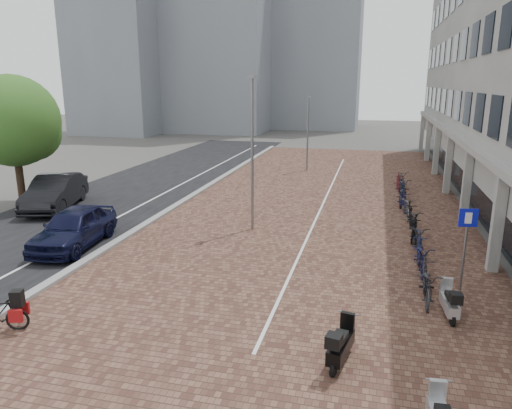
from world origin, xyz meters
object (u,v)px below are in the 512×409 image
(car_navy, at_px, (74,228))
(parking_sign, at_px, (466,236))
(scooter_front, at_px, (450,301))
(car_dark, at_px, (55,192))
(scooter_mid, at_px, (341,343))

(car_navy, relative_size, parking_sign, 1.73)
(parking_sign, bearing_deg, car_navy, 166.44)
(car_navy, xyz_separation_m, scooter_front, (13.42, -2.61, -0.29))
(car_dark, xyz_separation_m, scooter_front, (17.85, -7.49, -0.36))
(car_navy, height_order, scooter_front, car_navy)
(scooter_mid, relative_size, parking_sign, 0.58)
(car_navy, bearing_deg, parking_sign, -8.69)
(car_navy, bearing_deg, scooter_front, -16.65)
(scooter_mid, bearing_deg, car_navy, 163.61)
(car_navy, bearing_deg, scooter_mid, -33.15)
(car_dark, xyz_separation_m, scooter_mid, (15.14, -10.46, -0.33))
(scooter_front, xyz_separation_m, scooter_mid, (-2.71, -2.97, 0.04))
(scooter_front, bearing_deg, car_navy, 164.38)
(car_dark, bearing_deg, parking_sign, -33.52)
(scooter_front, distance_m, scooter_mid, 4.02)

